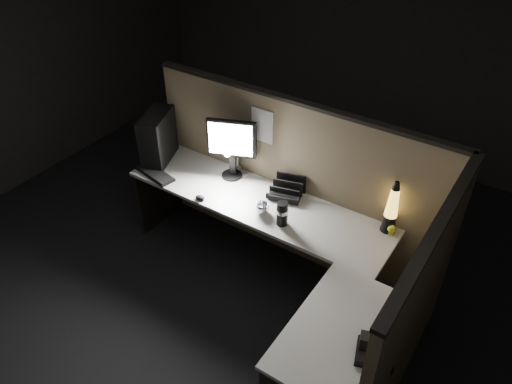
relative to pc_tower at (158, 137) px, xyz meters
The scene contains 17 objects.
floor 1.67m from the pc_tower, 27.01° to the right, with size 6.00×6.00×0.00m, color black.
room_shell 1.52m from the pc_tower, 27.01° to the right, with size 6.00×6.00×6.00m.
partition_back 1.28m from the pc_tower, 14.17° to the left, with size 2.66×0.06×1.50m, color brown.
partition_right 2.61m from the pc_tower, 11.57° to the right, with size 0.06×1.66×1.50m, color brown.
desk 1.50m from the pc_tower, 14.78° to the right, with size 2.60×1.60×0.73m.
pc_tower is the anchor object (origin of this frame).
monitor 0.73m from the pc_tower, 12.28° to the left, with size 0.40×0.20×0.54m.
keyboard 0.33m from the pc_tower, 60.51° to the right, with size 0.43×0.14×0.02m, color black.
mouse 0.76m from the pc_tower, 21.89° to the right, with size 0.08×0.06×0.03m, color black.
clip_lamp 0.71m from the pc_tower, 14.97° to the left, with size 0.05×0.20×0.26m.
organizer 1.27m from the pc_tower, ahead, with size 0.30×0.28×0.19m.
lava_lamp 2.11m from the pc_tower, ahead, with size 0.12×0.12×0.44m.
travel_mug 1.41m from the pc_tower, ahead, with size 0.09×0.09×0.20m, color black.
steel_mug 1.22m from the pc_tower, ahead, with size 0.11×0.11×0.09m, color silver.
figurine 2.15m from the pc_tower, ahead, with size 0.06×0.06×0.06m, color yellow.
pinned_paper 1.00m from the pc_tower, 16.42° to the left, with size 0.20×0.00×0.29m, color white.
desk_phone 2.61m from the pc_tower, 19.59° to the right, with size 0.26×0.26×0.13m.
Camera 1 is at (1.63, -2.09, 3.22)m, focal length 35.00 mm.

